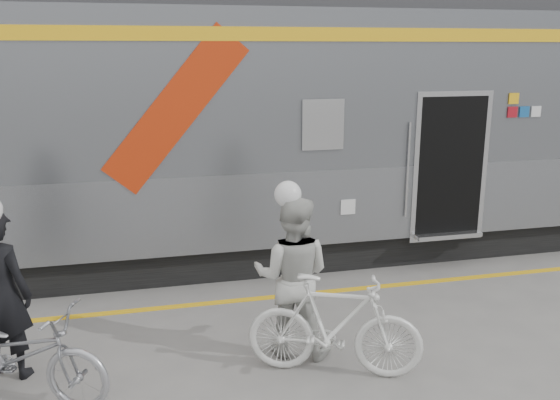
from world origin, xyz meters
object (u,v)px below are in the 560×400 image
object	(u,v)px
man	(1,294)
bicycle_right	(334,326)
woman	(292,276)
bicycle_left	(17,355)

from	to	relation	value
man	bicycle_right	bearing A→B (deg)	-168.76
man	woman	world-z (taller)	woman
bicycle_left	bicycle_right	distance (m)	3.06
woman	bicycle_left	bearing A→B (deg)	29.49
bicycle_left	bicycle_right	size ratio (longest dim) A/B	1.04
man	bicycle_left	xyz separation A→B (m)	(0.20, -0.55, -0.40)
bicycle_left	woman	bearing A→B (deg)	-58.60
bicycle_right	man	bearing A→B (deg)	99.33
man	bicycle_right	world-z (taller)	man
woman	bicycle_right	xyz separation A→B (m)	(0.30, -0.55, -0.35)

